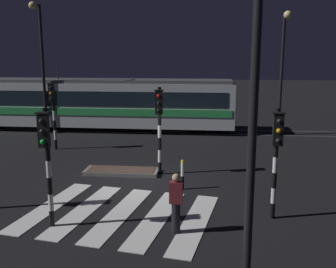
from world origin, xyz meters
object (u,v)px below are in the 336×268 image
Objects in this scene: bollard_island_edge at (182,175)px; street_lamp_near_kerb at (258,46)px; street_lamp_trackside_right at (283,59)px; traffic_light_kerb_mid_left at (46,151)px; tram at (98,103)px; pedestrian_waiting_at_kerb at (176,203)px; traffic_light_median_centre at (159,118)px; street_lamp_trackside_left at (41,54)px; traffic_light_corner_near_right at (277,148)px; traffic_light_corner_far_left at (53,105)px.

street_lamp_near_kerb is at bearing -73.72° from bollard_island_edge.
street_lamp_trackside_right is 0.89× the size of street_lamp_near_kerb.
traffic_light_kerb_mid_left is 5.31m from bollard_island_edge.
traffic_light_kerb_mid_left is at bearing -79.69° from tram.
traffic_light_median_centre is at bearing 101.96° from pedestrian_waiting_at_kerb.
traffic_light_kerb_mid_left is 0.48× the size of street_lamp_trackside_right.
street_lamp_trackside_left is 13.54m from bollard_island_edge.
street_lamp_trackside_left reaches higher than bollard_island_edge.
street_lamp_near_kerb is 0.46× the size of tram.
bollard_island_edge is (3.50, 3.62, -1.70)m from traffic_light_kerb_mid_left.
bollard_island_edge is at bearing -57.74° from traffic_light_median_centre.
tram is 15.58× the size of bollard_island_edge.
traffic_light_corner_near_right is at bearing -55.65° from tram.
street_lamp_near_kerb is 7.73m from bollard_island_edge.
street_lamp_trackside_right reaches higher than traffic_light_corner_far_left.
traffic_light_kerb_mid_left is 0.45× the size of street_lamp_trackside_left.
traffic_light_median_centre is at bearing -32.16° from traffic_light_corner_far_left.
street_lamp_trackside_right is 14.15m from street_lamp_trackside_left.
bollard_island_edge is (-2.86, 2.37, -1.64)m from traffic_light_corner_near_right.
street_lamp_near_kerb is (2.82, -7.73, 2.65)m from traffic_light_median_centre.
traffic_light_kerb_mid_left is at bearing -114.86° from traffic_light_median_centre.
street_lamp_trackside_left is (-11.89, 11.51, 2.63)m from traffic_light_corner_near_right.
street_lamp_near_kerb reaches higher than bollard_island_edge.
traffic_light_corner_near_right is 15.92m from tram.
bollard_island_edge is (9.03, -9.14, -4.27)m from street_lamp_trackside_left.
traffic_light_corner_far_left is 9.59m from traffic_light_kerb_mid_left.
pedestrian_waiting_at_kerb is 3.60m from bollard_island_edge.
street_lamp_trackside_left reaches higher than traffic_light_corner_far_left.
traffic_light_corner_far_left is 8.90m from bollard_island_edge.
traffic_light_median_centre is 2.08× the size of pedestrian_waiting_at_kerb.
street_lamp_near_kerb is at bearing -106.44° from traffic_light_corner_near_right.
traffic_light_corner_near_right is at bearing 11.14° from traffic_light_kerb_mid_left.
traffic_light_corner_far_left is 1.02× the size of traffic_light_kerb_mid_left.
traffic_light_kerb_mid_left is 2.00× the size of pedestrian_waiting_at_kerb.
pedestrian_waiting_at_kerb is at bearing 124.58° from street_lamp_near_kerb.
traffic_light_kerb_mid_left is at bearing -69.18° from traffic_light_corner_far_left.
street_lamp_near_kerb is (5.27, -2.45, 2.74)m from traffic_light_kerb_mid_left.
tram is 12.44m from bollard_island_edge.
street_lamp_trackside_left is 0.96× the size of street_lamp_near_kerb.
tram is at bearing 176.03° from street_lamp_trackside_right.
traffic_light_corner_far_left is 12.44m from traffic_light_corner_near_right.
traffic_light_corner_far_left is 3.16× the size of bollard_island_edge.
traffic_light_corner_near_right is 0.43× the size of street_lamp_trackside_left.
traffic_light_corner_far_left is 2.05× the size of pedestrian_waiting_at_kerb.
street_lamp_near_kerb is 5.11m from pedestrian_waiting_at_kerb.
traffic_light_corner_far_left reaches higher than traffic_light_corner_near_right.
street_lamp_near_kerb is at bearing -69.96° from traffic_light_median_centre.
traffic_light_median_centre is 5.62m from traffic_light_corner_near_right.
traffic_light_kerb_mid_left is (-2.45, -5.28, -0.09)m from traffic_light_median_centre.
tram is at bearing 124.35° from traffic_light_corner_near_right.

